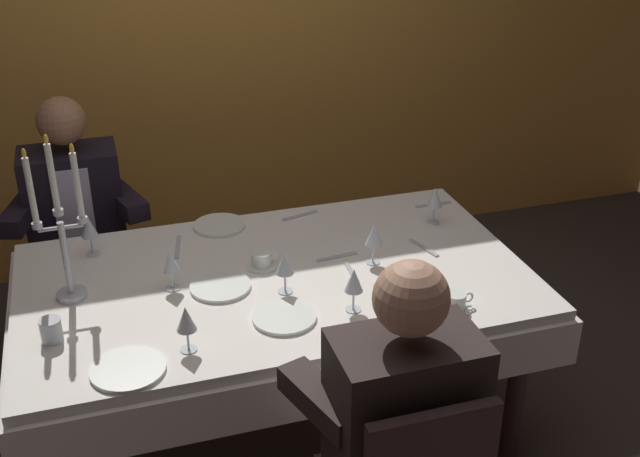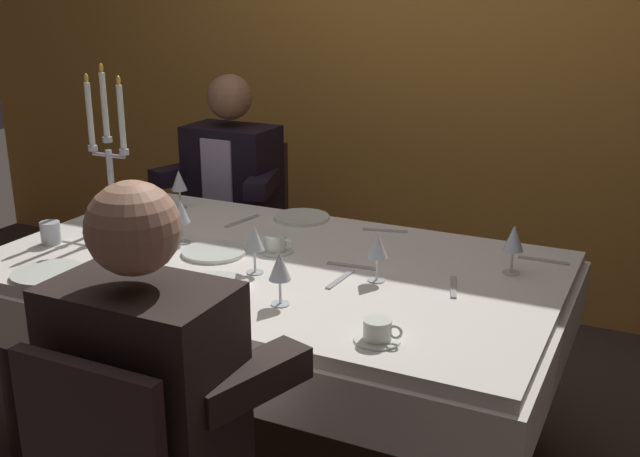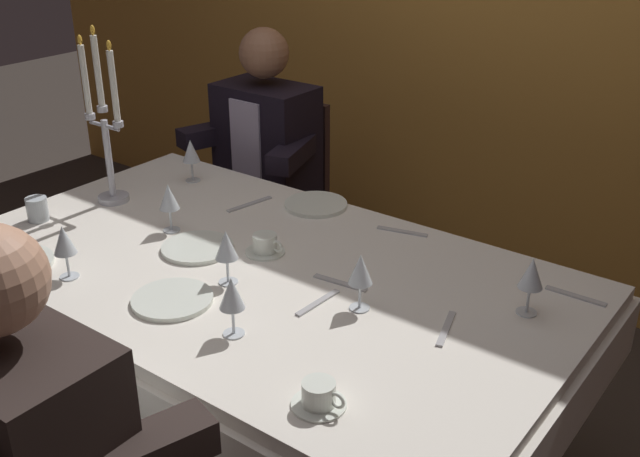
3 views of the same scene
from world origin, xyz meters
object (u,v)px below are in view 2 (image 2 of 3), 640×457
object	(u,v)px
dinner_plate_1	(213,286)
coffee_cup_0	(378,332)
wine_glass_3	(377,247)
wine_glass_6	(179,182)
dinner_plate_0	(302,217)
water_tumbler_0	(51,233)
dinner_plate_2	(49,273)
candelabra	(109,161)
seated_diner_0	(233,181)
coffee_cup_1	(276,244)
dining_table	(273,293)
dinner_plate_3	(214,252)
seated_diner_1	(145,393)
wine_glass_5	(105,245)
wine_glass_1	(514,239)
wine_glass_2	(254,239)
wine_glass_4	(181,212)
wine_glass_0	(280,267)

from	to	relation	value
dinner_plate_1	coffee_cup_0	xyz separation A→B (m)	(0.59, -0.12, 0.02)
wine_glass_3	wine_glass_6	distance (m)	1.11
dinner_plate_0	dinner_plate_1	distance (m)	0.76
dinner_plate_0	water_tumbler_0	world-z (taller)	water_tumbler_0
dinner_plate_2	water_tumbler_0	size ratio (longest dim) A/B	2.90
candelabra	seated_diner_0	size ratio (longest dim) A/B	0.50
water_tumbler_0	coffee_cup_1	xyz separation A→B (m)	(0.77, 0.28, -0.01)
dining_table	coffee_cup_1	distance (m)	0.17
dinner_plate_3	wine_glass_3	world-z (taller)	wine_glass_3
coffee_cup_1	seated_diner_1	distance (m)	0.99
seated_diner_1	wine_glass_3	bearing A→B (deg)	75.09
dinner_plate_1	wine_glass_5	world-z (taller)	wine_glass_5
wine_glass_1	wine_glass_6	distance (m)	1.41
dinner_plate_3	wine_glass_1	bearing A→B (deg)	14.98
wine_glass_6	seated_diner_1	distance (m)	1.50
dinner_plate_1	wine_glass_2	size ratio (longest dim) A/B	1.37
dinner_plate_1	coffee_cup_0	world-z (taller)	coffee_cup_0
wine_glass_5	coffee_cup_1	size ratio (longest dim) A/B	1.24
dinner_plate_0	coffee_cup_1	distance (m)	0.39
wine_glass_6	dinner_plate_1	bearing A→B (deg)	-47.94
dinner_plate_3	water_tumbler_0	size ratio (longest dim) A/B	2.78
seated_diner_0	coffee_cup_0	bearing A→B (deg)	-45.92
candelabra	coffee_cup_1	xyz separation A→B (m)	(0.71, 0.01, -0.23)
wine_glass_5	seated_diner_0	size ratio (longest dim) A/B	0.13
dining_table	seated_diner_1	distance (m)	0.91
wine_glass_4	seated_diner_1	size ratio (longest dim) A/B	0.13
dinner_plate_0	dinner_plate_2	size ratio (longest dim) A/B	0.94
wine_glass_4	coffee_cup_1	size ratio (longest dim) A/B	1.24
dining_table	candelabra	world-z (taller)	candelabra
wine_glass_0	dinner_plate_1	bearing A→B (deg)	175.73
dinner_plate_1	water_tumbler_0	distance (m)	0.77
dinner_plate_3	wine_glass_2	xyz separation A→B (m)	(0.22, -0.10, 0.11)
wine_glass_6	dining_table	bearing A→B (deg)	-30.16
wine_glass_3	water_tumbler_0	distance (m)	1.21
dinner_plate_1	wine_glass_1	world-z (taller)	wine_glass_1
dinner_plate_3	wine_glass_5	distance (m)	0.40
dinner_plate_1	dinner_plate_2	distance (m)	0.56
coffee_cup_1	wine_glass_6	bearing A→B (deg)	154.52
candelabra	wine_glass_2	xyz separation A→B (m)	(0.74, -0.19, -0.14)
dinner_plate_0	wine_glass_6	xyz separation A→B (m)	(-0.53, -0.09, 0.11)
wine_glass_0	dinner_plate_3	bearing A→B (deg)	145.69
wine_glass_5	dinner_plate_0	bearing A→B (deg)	72.79
dinner_plate_1	wine_glass_5	xyz separation A→B (m)	(-0.34, -0.08, 0.11)
dining_table	seated_diner_1	xyz separation A→B (m)	(0.16, -0.89, 0.11)
wine_glass_3	wine_glass_6	world-z (taller)	same
candelabra	wine_glass_2	size ratio (longest dim) A/B	3.78
candelabra	wine_glass_5	size ratio (longest dim) A/B	3.78
wine_glass_2	wine_glass_6	distance (m)	0.83
dining_table	dinner_plate_0	xyz separation A→B (m)	(-0.12, 0.46, 0.13)
dinner_plate_1	wine_glass_0	xyz separation A→B (m)	(0.25, -0.02, 0.11)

